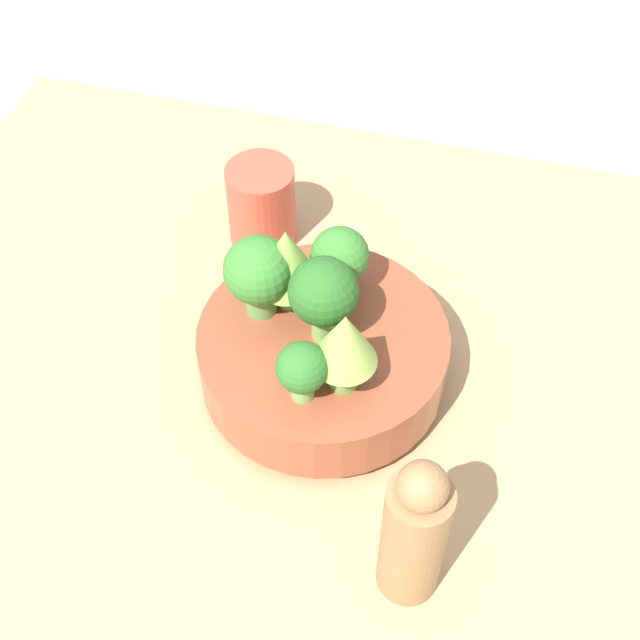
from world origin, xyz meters
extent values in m
plane|color=#ADA89E|center=(0.00, 0.00, 0.00)|extent=(6.00, 6.00, 0.00)
cube|color=tan|center=(0.00, 0.00, 0.02)|extent=(0.99, 0.78, 0.04)
cylinder|color=brown|center=(0.00, 0.01, 0.05)|extent=(0.10, 0.10, 0.01)
cylinder|color=brown|center=(0.00, 0.01, 0.08)|extent=(0.23, 0.23, 0.06)
cylinder|color=#609347|center=(-0.04, 0.03, 0.13)|extent=(0.02, 0.02, 0.03)
cone|color=#84AD47|center=(-0.04, 0.03, 0.18)|extent=(0.06, 0.06, 0.06)
cylinder|color=#609347|center=(0.00, 0.06, 0.12)|extent=(0.03, 0.03, 0.03)
sphere|color=#387A2D|center=(0.00, 0.06, 0.16)|extent=(0.05, 0.05, 0.05)
cylinder|color=#7AB256|center=(0.00, -0.06, 0.12)|extent=(0.02, 0.02, 0.02)
sphere|color=#2D6B28|center=(0.00, -0.06, 0.15)|extent=(0.05, 0.05, 0.05)
cylinder|color=#609347|center=(-0.06, 0.02, 0.13)|extent=(0.03, 0.03, 0.03)
sphere|color=#387A2D|center=(-0.06, 0.02, 0.16)|extent=(0.06, 0.06, 0.06)
cylinder|color=#7AB256|center=(0.00, 0.01, 0.13)|extent=(0.02, 0.02, 0.04)
sphere|color=#286023|center=(0.00, 0.01, 0.17)|extent=(0.06, 0.06, 0.06)
cylinder|color=#6BA34C|center=(0.03, -0.04, 0.13)|extent=(0.03, 0.03, 0.03)
cone|color=#93B751|center=(0.03, -0.04, 0.17)|extent=(0.06, 0.06, 0.06)
cylinder|color=#C64C38|center=(-0.12, 0.18, 0.09)|extent=(0.07, 0.07, 0.10)
cylinder|color=#997047|center=(0.12, -0.17, 0.11)|extent=(0.05, 0.05, 0.14)
sphere|color=#997047|center=(0.12, -0.17, 0.19)|extent=(0.04, 0.04, 0.04)
camera|label=1|loc=(0.13, -0.49, 0.74)|focal=50.00mm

